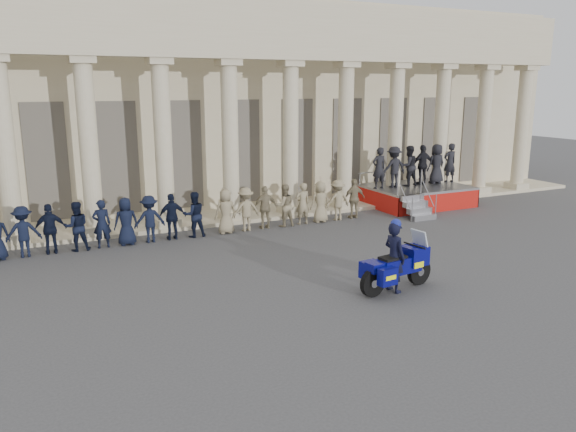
# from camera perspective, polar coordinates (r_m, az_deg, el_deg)

# --- Properties ---
(ground) EXTENTS (90.00, 90.00, 0.00)m
(ground) POSITION_cam_1_polar(r_m,az_deg,el_deg) (14.97, 0.31, -7.70)
(ground) COLOR #3E3E40
(ground) RESTS_ON ground
(building) EXTENTS (40.00, 12.50, 9.00)m
(building) POSITION_cam_1_polar(r_m,az_deg,el_deg) (28.01, -13.36, 11.12)
(building) COLOR #C2B491
(building) RESTS_ON ground
(officer_rank) EXTENTS (19.55, 0.62, 1.65)m
(officer_rank) POSITION_cam_1_polar(r_m,az_deg,el_deg) (19.81, -16.51, -0.57)
(officer_rank) COLOR black
(officer_rank) RESTS_ON ground
(reviewing_stand) EXTENTS (4.66, 4.20, 2.71)m
(reviewing_stand) POSITION_cam_1_polar(r_m,az_deg,el_deg) (25.96, 12.76, 4.33)
(reviewing_stand) COLOR gray
(reviewing_stand) RESTS_ON ground
(motorcycle) EXTENTS (2.41, 1.07, 1.55)m
(motorcycle) POSITION_cam_1_polar(r_m,az_deg,el_deg) (15.16, 11.07, -5.00)
(motorcycle) COLOR black
(motorcycle) RESTS_ON ground
(rider) EXTENTS (0.54, 0.74, 1.97)m
(rider) POSITION_cam_1_polar(r_m,az_deg,el_deg) (14.98, 10.76, -3.99)
(rider) COLOR black
(rider) RESTS_ON ground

